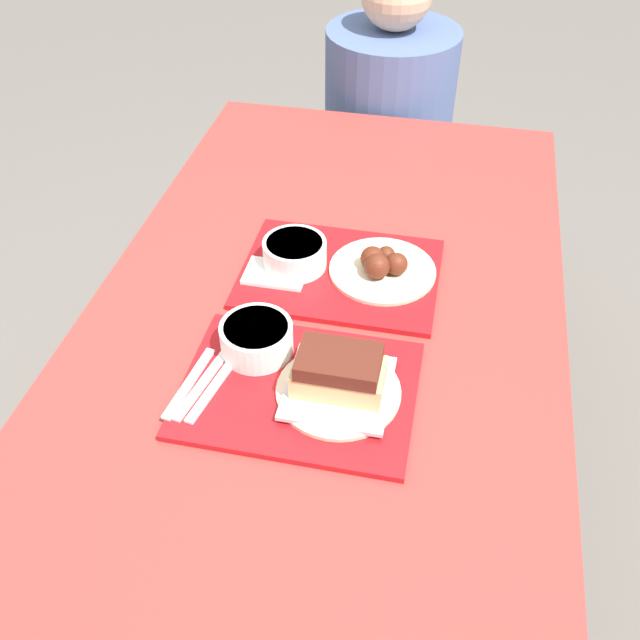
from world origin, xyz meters
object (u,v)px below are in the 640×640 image
(bowl_coleslaw_far, at_px, (295,253))
(wings_plate_far, at_px, (382,266))
(bowl_coleslaw_near, at_px, (257,337))
(person_seated_across, at_px, (390,97))
(tray_far, at_px, (340,274))
(brisket_sandwich_plate, at_px, (339,379))
(tray_near, at_px, (301,390))

(bowl_coleslaw_far, relative_size, wings_plate_far, 0.60)
(bowl_coleslaw_near, bearing_deg, person_seated_across, 86.26)
(tray_far, distance_m, bowl_coleslaw_near, 0.28)
(person_seated_across, bearing_deg, bowl_coleslaw_far, -94.26)
(brisket_sandwich_plate, height_order, person_seated_across, person_seated_across)
(brisket_sandwich_plate, height_order, bowl_coleslaw_far, brisket_sandwich_plate)
(wings_plate_far, xyz_separation_m, person_seated_across, (-0.11, 0.93, -0.07))
(tray_near, relative_size, bowl_coleslaw_far, 3.06)
(tray_far, relative_size, brisket_sandwich_plate, 1.87)
(tray_near, distance_m, brisket_sandwich_plate, 0.08)
(wings_plate_far, bearing_deg, tray_near, -104.91)
(bowl_coleslaw_near, bearing_deg, tray_far, 67.99)
(tray_far, distance_m, brisket_sandwich_plate, 0.33)
(tray_far, height_order, person_seated_across, person_seated_across)
(tray_far, height_order, brisket_sandwich_plate, brisket_sandwich_plate)
(tray_far, relative_size, wings_plate_far, 1.83)
(bowl_coleslaw_far, height_order, person_seated_across, person_seated_across)
(brisket_sandwich_plate, relative_size, person_seated_across, 0.32)
(person_seated_across, bearing_deg, tray_near, -89.23)
(bowl_coleslaw_near, height_order, wings_plate_far, wings_plate_far)
(bowl_coleslaw_near, distance_m, brisket_sandwich_plate, 0.18)
(tray_far, distance_m, bowl_coleslaw_far, 0.10)
(tray_near, bearing_deg, person_seated_across, 90.77)
(brisket_sandwich_plate, bearing_deg, bowl_coleslaw_far, 115.12)
(brisket_sandwich_plate, xyz_separation_m, bowl_coleslaw_far, (-0.15, 0.33, -0.00))
(brisket_sandwich_plate, bearing_deg, tray_near, -178.78)
(bowl_coleslaw_far, bearing_deg, brisket_sandwich_plate, -64.88)
(bowl_coleslaw_near, relative_size, bowl_coleslaw_far, 1.00)
(brisket_sandwich_plate, distance_m, person_seated_across, 1.27)
(person_seated_across, bearing_deg, tray_far, -88.51)
(tray_near, height_order, bowl_coleslaw_near, bowl_coleslaw_near)
(wings_plate_far, bearing_deg, person_seated_across, 96.54)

